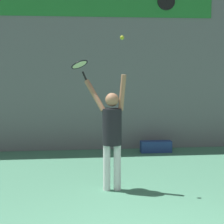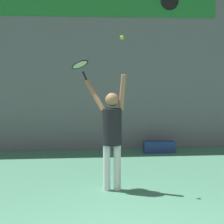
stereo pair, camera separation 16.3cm
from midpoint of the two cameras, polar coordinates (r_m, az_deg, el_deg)
back_wall at (r=10.75m, az=-0.66°, el=7.96°), size 18.00×0.10×5.00m
sponsor_banner at (r=10.82m, az=-0.64°, el=15.47°), size 5.89×0.02×0.85m
scoreboard_clock at (r=11.07m, az=8.55°, el=15.20°), size 0.48×0.04×0.48m
tennis_player at (r=7.17m, az=0.61°, el=-2.59°), size 0.76×0.46×2.07m
tennis_racket at (r=7.38m, az=-3.85°, el=6.56°), size 0.43×0.43×0.38m
tennis_ball at (r=7.04m, az=2.09°, el=10.42°), size 0.07×0.07×0.07m
equipment_bag at (r=10.58m, az=7.06°, el=-4.88°), size 0.80×0.26×0.29m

